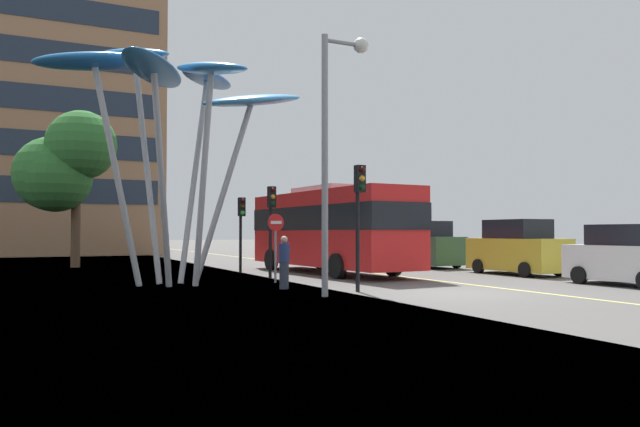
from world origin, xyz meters
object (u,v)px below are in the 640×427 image
object	(u,v)px
car_parked_far	(424,246)
street_lamp	(335,128)
red_bus	(330,226)
car_parked_near	(630,257)
traffic_light_kerb_far	(271,212)
car_parked_mid	(517,249)
no_entry_sign	(276,237)
leaf_sculpture	(176,90)
pedestrian	(284,262)
traffic_light_kerb_near	(359,200)
traffic_light_island_mid	(241,218)

from	to	relation	value
car_parked_far	street_lamp	xyz separation A→B (m)	(-10.30, -10.35, 3.59)
red_bus	street_lamp	xyz separation A→B (m)	(-4.02, -8.38, 2.64)
car_parked_near	car_parked_far	distance (m)	11.71
car_parked_near	car_parked_far	size ratio (longest dim) A/B	0.89
red_bus	traffic_light_kerb_far	distance (m)	3.83
car_parked_mid	car_parked_far	xyz separation A→B (m)	(-0.37, 6.10, 0.01)
car_parked_near	no_entry_sign	xyz separation A→B (m)	(-10.07, 6.24, 0.65)
car_parked_near	street_lamp	world-z (taller)	street_lamp
leaf_sculpture	car_parked_mid	xyz separation A→B (m)	(13.90, -1.25, -5.49)
car_parked_mid	red_bus	bearing A→B (deg)	148.16
traffic_light_kerb_far	pedestrian	bearing A→B (deg)	-105.60
traffic_light_kerb_near	traffic_light_kerb_far	xyz separation A→B (m)	(-0.48, 5.95, -0.17)
leaf_sculpture	car_parked_near	size ratio (longest dim) A/B	2.22
traffic_light_kerb_far	car_parked_far	world-z (taller)	traffic_light_kerb_far
red_bus	leaf_sculpture	xyz separation A→B (m)	(-7.25, -2.88, 4.53)
traffic_light_kerb_far	car_parked_near	world-z (taller)	traffic_light_kerb_far
car_parked_far	street_lamp	distance (m)	15.04
traffic_light_island_mid	no_entry_sign	xyz separation A→B (m)	(-0.43, -5.10, -0.75)
red_bus	car_parked_far	size ratio (longest dim) A/B	2.31
traffic_light_kerb_near	car_parked_mid	size ratio (longest dim) A/B	0.85
car_parked_near	pedestrian	world-z (taller)	car_parked_near
traffic_light_kerb_near	street_lamp	bearing A→B (deg)	-149.51
traffic_light_kerb_far	street_lamp	xyz separation A→B (m)	(-0.66, -6.62, 2.13)
street_lamp	pedestrian	world-z (taller)	street_lamp
car_parked_mid	street_lamp	distance (m)	12.03
leaf_sculpture	car_parked_near	bearing A→B (deg)	-26.97
leaf_sculpture	traffic_light_island_mid	size ratio (longest dim) A/B	2.75
traffic_light_kerb_far	traffic_light_island_mid	distance (m)	3.37
car_parked_far	pedestrian	world-z (taller)	car_parked_far
car_parked_near	leaf_sculpture	bearing A→B (deg)	153.03
traffic_light_kerb_near	car_parked_mid	bearing A→B (deg)	20.61
red_bus	pedestrian	world-z (taller)	red_bus
traffic_light_kerb_far	car_parked_near	size ratio (longest dim) A/B	0.87
traffic_light_kerb_far	car_parked_mid	size ratio (longest dim) A/B	0.80
traffic_light_island_mid	car_parked_mid	distance (m)	11.67
traffic_light_kerb_near	car_parked_far	bearing A→B (deg)	46.60
leaf_sculpture	no_entry_sign	bearing A→B (deg)	-10.18
no_entry_sign	traffic_light_island_mid	bearing A→B (deg)	85.20
red_bus	traffic_light_kerb_far	bearing A→B (deg)	-152.38
traffic_light_island_mid	leaf_sculpture	bearing A→B (deg)	-130.40
leaf_sculpture	car_parked_mid	distance (m)	15.00
car_parked_near	no_entry_sign	distance (m)	11.86
traffic_light_kerb_near	car_parked_near	bearing A→B (deg)	-12.55
traffic_light_kerb_near	car_parked_mid	distance (m)	10.31
street_lamp	pedestrian	size ratio (longest dim) A/B	4.44
red_bus	traffic_light_island_mid	distance (m)	3.81
traffic_light_island_mid	pedestrian	size ratio (longest dim) A/B	1.97
traffic_light_kerb_near	car_parked_far	size ratio (longest dim) A/B	0.82
car_parked_mid	leaf_sculpture	bearing A→B (deg)	174.88
leaf_sculpture	traffic_light_kerb_far	world-z (taller)	leaf_sculpture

